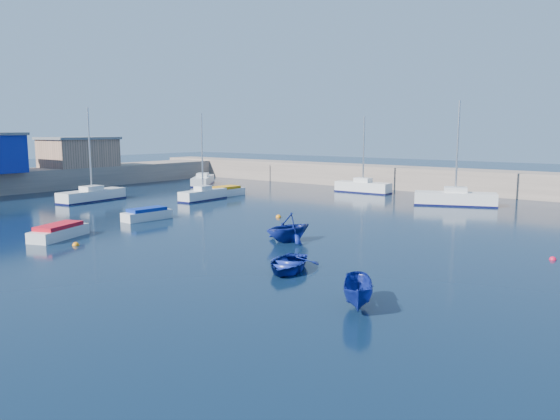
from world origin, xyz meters
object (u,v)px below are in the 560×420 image
Objects in this scene: sailboat_3 at (203,195)px; sailboat_6 at (455,198)px; sailboat_4 at (203,180)px; dinghy_right at (359,293)px; brick_shed_a at (79,153)px; sailboat_2 at (92,195)px; motorboat_2 at (223,192)px; motorboat_0 at (59,232)px; motorboat_1 at (147,214)px; dinghy_center at (288,264)px; sailboat_5 at (363,187)px; dinghy_left at (288,227)px.

sailboat_6 is (21.22, 11.83, 0.11)m from sailboat_3.
dinghy_right is (40.42, -30.57, 0.01)m from sailboat_4.
brick_shed_a is at bearing 128.80° from dinghy_right.
sailboat_2 is 1.78× the size of motorboat_2.
sailboat_6 reaches higher than motorboat_0.
motorboat_1 is (5.34, -11.17, -0.12)m from sailboat_3.
motorboat_1 is 25.17m from dinghy_right.
dinghy_right is (7.83, -31.45, -0.08)m from sailboat_6.
motorboat_1 is at bearing 141.69° from dinghy_center.
sailboat_2 is 1.08× the size of sailboat_5.
sailboat_2 reaches higher than sailboat_4.
dinghy_center is (31.59, -9.61, -0.22)m from sailboat_2.
dinghy_left is (-2.18, -22.83, 0.22)m from sailboat_6.
dinghy_center is (23.44, -16.83, -0.19)m from sailboat_3.
sailboat_5 is 15.75m from motorboat_2.
brick_shed_a is at bearing 82.25° from sailboat_6.
motorboat_1 is 1.09× the size of dinghy_center.
dinghy_left is at bearing -14.92° from sailboat_2.
sailboat_3 is 0.87× the size of sailboat_5.
dinghy_center is at bearing 123.65° from dinghy_right.
sailboat_4 is at bearing 132.45° from sailboat_3.
dinghy_right reaches higher than dinghy_center.
sailboat_5 is 2.31× the size of dinghy_center.
sailboat_6 is 2.81× the size of dinghy_left.
sailboat_3 reaches higher than dinghy_left.
sailboat_4 is 35.36m from motorboat_0.
motorboat_0 is (29.21, -19.80, -3.65)m from brick_shed_a.
sailboat_3 is at bearing 88.27° from motorboat_0.
sailboat_6 is at bearing 22.95° from motorboat_2.
sailboat_2 is at bearing 100.57° from sailboat_6.
brick_shed_a reaches higher than dinghy_right.
sailboat_2 is at bearing -142.11° from sailboat_3.
sailboat_2 is 10.89m from sailboat_3.
sailboat_2 is at bearing 131.65° from dinghy_right.
sailboat_2 is at bearing 167.97° from motorboat_1.
dinghy_right is (5.60, -2.79, 0.22)m from dinghy_center.
brick_shed_a is at bearing -173.15° from sailboat_4.
motorboat_0 is 1.45× the size of dinghy_right.
sailboat_5 is 28.55m from dinghy_left.
sailboat_5 is at bearing 89.32° from dinghy_right.
sailboat_4 is at bearing 112.98° from dinghy_right.
sailboat_6 reaches higher than sailboat_3.
dinghy_right is at bearing -15.37° from motorboat_1.
motorboat_1 is 13.70m from dinghy_left.
motorboat_0 is 1.32× the size of dinghy_left.
sailboat_5 reaches higher than motorboat_0.
motorboat_2 reaches higher than motorboat_0.
sailboat_3 is at bearing 148.63° from sailboat_5.
motorboat_1 is 1.28× the size of dinghy_right.
sailboat_3 reaches higher than motorboat_2.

